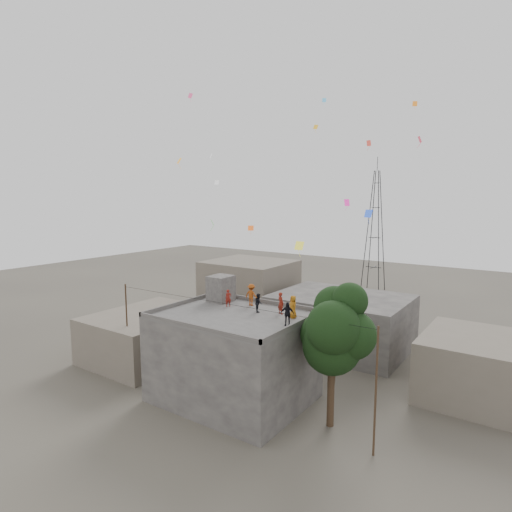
{
  "coord_description": "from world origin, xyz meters",
  "views": [
    {
      "loc": [
        17.58,
        -22.72,
        14.2
      ],
      "look_at": [
        1.5,
        0.6,
        10.26
      ],
      "focal_mm": 30.0,
      "sensor_mm": 36.0,
      "label": 1
    }
  ],
  "objects_px": {
    "transmission_tower": "(375,231)",
    "person_dark_adult": "(287,314)",
    "stair_head_box": "(221,288)",
    "person_red_adult": "(281,303)",
    "tree": "(336,331)"
  },
  "relations": [
    {
      "from": "person_red_adult",
      "to": "person_dark_adult",
      "type": "height_order",
      "value": "person_red_adult"
    },
    {
      "from": "tree",
      "to": "person_dark_adult",
      "type": "relative_size",
      "value": 6.09
    },
    {
      "from": "person_red_adult",
      "to": "person_dark_adult",
      "type": "xyz_separation_m",
      "value": [
        1.74,
        -2.07,
        -0.02
      ]
    },
    {
      "from": "tree",
      "to": "person_dark_adult",
      "type": "bearing_deg",
      "value": -169.17
    },
    {
      "from": "stair_head_box",
      "to": "person_dark_adult",
      "type": "xyz_separation_m",
      "value": [
        7.51,
        -2.59,
        -0.25
      ]
    },
    {
      "from": "transmission_tower",
      "to": "person_dark_adult",
      "type": "relative_size",
      "value": 13.39
    },
    {
      "from": "stair_head_box",
      "to": "person_dark_adult",
      "type": "height_order",
      "value": "stair_head_box"
    },
    {
      "from": "stair_head_box",
      "to": "person_red_adult",
      "type": "bearing_deg",
      "value": -5.15
    },
    {
      "from": "transmission_tower",
      "to": "person_red_adult",
      "type": "xyz_separation_m",
      "value": [
        6.58,
        -37.92,
        -2.2
      ]
    },
    {
      "from": "stair_head_box",
      "to": "tree",
      "type": "height_order",
      "value": "tree"
    },
    {
      "from": "stair_head_box",
      "to": "tree",
      "type": "xyz_separation_m",
      "value": [
        10.57,
        -2.0,
        -1.0
      ]
    },
    {
      "from": "stair_head_box",
      "to": "transmission_tower",
      "type": "relative_size",
      "value": 0.1
    },
    {
      "from": "stair_head_box",
      "to": "transmission_tower",
      "type": "height_order",
      "value": "transmission_tower"
    },
    {
      "from": "tree",
      "to": "transmission_tower",
      "type": "xyz_separation_m",
      "value": [
        -11.37,
        39.4,
        2.97
      ]
    },
    {
      "from": "tree",
      "to": "stair_head_box",
      "type": "bearing_deg",
      "value": 169.26
    }
  ]
}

